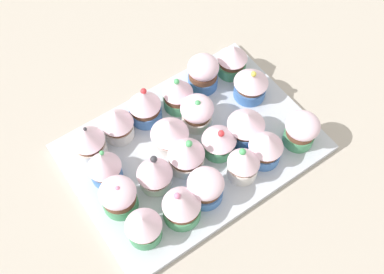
{
  "coord_description": "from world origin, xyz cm",
  "views": [
    {
      "loc": [
        -24.16,
        -34.53,
        73.08
      ],
      "look_at": [
        0.0,
        0.0,
        4.2
      ],
      "focal_mm": 43.6,
      "sensor_mm": 36.0,
      "label": 1
    }
  ],
  "objects": [
    {
      "name": "cupcake_18",
      "position": [
        3.04,
        8.84,
        5.16
      ],
      "size": [
        5.58,
        5.58,
        8.2
      ],
      "color": "#4C9E6B",
      "rests_on": "baking_tray"
    },
    {
      "name": "cupcake_5",
      "position": [
        16.17,
        -9.98,
        4.75
      ],
      "size": [
        6.06,
        6.06,
        6.71
      ],
      "color": "#4C9E6B",
      "rests_on": "baking_tray"
    },
    {
      "name": "cupcake_14",
      "position": [
        15.46,
        3.04,
        4.73
      ],
      "size": [
        6.46,
        6.46,
        7.15
      ],
      "color": "#477AC6",
      "rests_on": "baking_tray"
    },
    {
      "name": "cupcake_2",
      "position": [
        -3.73,
        -9.15,
        4.3
      ],
      "size": [
        6.08,
        6.08,
        6.08
      ],
      "color": "#477AC6",
      "rests_on": "baking_tray"
    },
    {
      "name": "cupcake_10",
      "position": [
        8.8,
        -3.83,
        4.86
      ],
      "size": [
        6.67,
        6.67,
        6.97
      ],
      "color": "#477AC6",
      "rests_on": "baking_tray"
    },
    {
      "name": "cupcake_3",
      "position": [
        3.87,
        -9.39,
        4.93
      ],
      "size": [
        5.51,
        5.51,
        7.62
      ],
      "color": "white",
      "rests_on": "baking_tray"
    },
    {
      "name": "cupcake_9",
      "position": [
        3.32,
        -3.38,
        4.61
      ],
      "size": [
        6.05,
        6.05,
        6.85
      ],
      "color": "#4C9E6B",
      "rests_on": "baking_tray"
    },
    {
      "name": "cupcake_19",
      "position": [
        9.56,
        10.03,
        4.99
      ],
      "size": [
        5.91,
        5.91,
        7.46
      ],
      "color": "#477AC6",
      "rests_on": "baking_tray"
    },
    {
      "name": "baking_tray",
      "position": [
        0.0,
        0.0,
        0.6
      ],
      "size": [
        42.92,
        30.31,
        1.2
      ],
      "color": "silver",
      "rests_on": "ground_plane"
    },
    {
      "name": "cupcake_13",
      "position": [
        3.64,
        3.62,
        4.49
      ],
      "size": [
        6.03,
        6.03,
        6.74
      ],
      "color": "white",
      "rests_on": "baking_tray"
    },
    {
      "name": "cupcake_11",
      "position": [
        -15.4,
        3.35,
        5.03
      ],
      "size": [
        5.77,
        5.77,
        7.64
      ],
      "color": "#477AC6",
      "rests_on": "baking_tray"
    },
    {
      "name": "cupcake_1",
      "position": [
        -8.84,
        -9.76,
        5.07
      ],
      "size": [
        6.23,
        6.23,
        8.03
      ],
      "color": "#4C9E6B",
      "rests_on": "baking_tray"
    },
    {
      "name": "cupcake_17",
      "position": [
        -3.4,
        9.91,
        5.03
      ],
      "size": [
        5.91,
        5.91,
        7.98
      ],
      "color": "#477AC6",
      "rests_on": "baking_tray"
    },
    {
      "name": "cupcake_20",
      "position": [
        16.12,
        9.6,
        4.83
      ],
      "size": [
        5.84,
        5.84,
        7.06
      ],
      "color": "#4C9E6B",
      "rests_on": "baking_tray"
    },
    {
      "name": "cupcake_6",
      "position": [
        -16.16,
        -2.63,
        4.58
      ],
      "size": [
        6.05,
        6.05,
        6.82
      ],
      "color": "#4C9E6B",
      "rests_on": "baking_tray"
    },
    {
      "name": "cupcake_0",
      "position": [
        -15.56,
        -9.25,
        4.75
      ],
      "size": [
        5.87,
        5.87,
        6.81
      ],
      "color": "#4C9E6B",
      "rests_on": "baking_tray"
    },
    {
      "name": "cupcake_15",
      "position": [
        -15.24,
        9.17,
        5.01
      ],
      "size": [
        5.83,
        5.83,
        7.65
      ],
      "color": "white",
      "rests_on": "baking_tray"
    },
    {
      "name": "cupcake_4",
      "position": [
        8.87,
        -9.15,
        4.85
      ],
      "size": [
        5.96,
        5.96,
        7.1
      ],
      "color": "#477AC6",
      "rests_on": "baking_tray"
    },
    {
      "name": "cupcake_7",
      "position": [
        -9.22,
        -2.46,
        4.96
      ],
      "size": [
        6.02,
        6.02,
        7.53
      ],
      "color": "white",
      "rests_on": "baking_tray"
    },
    {
      "name": "cupcake_12",
      "position": [
        -3.02,
        2.4,
        5.06
      ],
      "size": [
        6.71,
        6.71,
        7.3
      ],
      "color": "white",
      "rests_on": "baking_tray"
    },
    {
      "name": "ground_plane",
      "position": [
        0.0,
        0.0,
        -1.5
      ],
      "size": [
        180.0,
        180.0,
        3.0
      ],
      "primitive_type": "cube",
      "color": "#B2A899"
    },
    {
      "name": "cupcake_8",
      "position": [
        -2.9,
        -2.47,
        4.91
      ],
      "size": [
        6.33,
        6.33,
        7.67
      ],
      "color": "white",
      "rests_on": "baking_tray"
    },
    {
      "name": "cupcake_16",
      "position": [
        -9.32,
        9.53,
        4.84
      ],
      "size": [
        5.81,
        5.81,
        7.01
      ],
      "color": "white",
      "rests_on": "baking_tray"
    }
  ]
}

